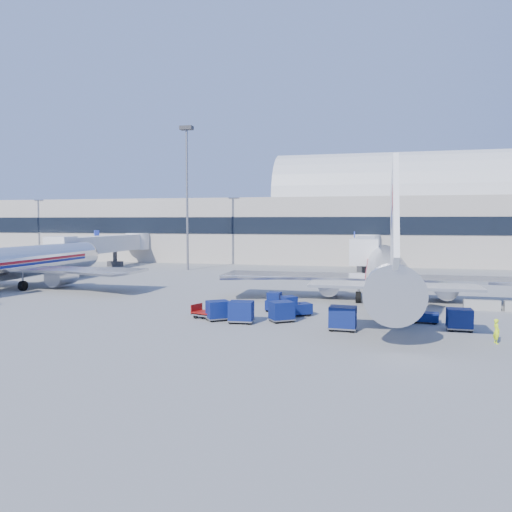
% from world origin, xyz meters
% --- Properties ---
extents(ground, '(260.00, 260.00, 0.00)m').
position_xyz_m(ground, '(0.00, 0.00, 0.00)').
color(ground, gray).
rests_on(ground, ground).
extents(terminal, '(170.00, 28.15, 21.00)m').
position_xyz_m(terminal, '(-13.60, 55.96, 7.52)').
color(terminal, '#B2AA9E').
rests_on(terminal, ground).
extents(airliner_main, '(32.00, 37.26, 12.07)m').
position_xyz_m(airliner_main, '(10.00, 4.51, 2.93)').
color(airliner_main, silver).
rests_on(airliner_main, ground).
extents(airliner_mid, '(32.00, 37.26, 12.07)m').
position_xyz_m(airliner_mid, '(-32.00, 4.51, 2.93)').
color(airliner_mid, silver).
rests_on(airliner_mid, ground).
extents(jetbridge_near, '(4.40, 27.50, 6.25)m').
position_xyz_m(jetbridge_near, '(7.60, 30.81, 3.93)').
color(jetbridge_near, silver).
rests_on(jetbridge_near, ground).
extents(jetbridge_mid, '(4.40, 27.50, 6.25)m').
position_xyz_m(jetbridge_mid, '(-34.40, 30.81, 3.93)').
color(jetbridge_mid, silver).
rests_on(jetbridge_mid, ground).
extents(mast_west, '(2.00, 1.20, 22.60)m').
position_xyz_m(mast_west, '(-20.00, 30.00, 14.79)').
color(mast_west, slate).
rests_on(mast_west, ground).
extents(barrier_near, '(3.00, 0.55, 0.90)m').
position_xyz_m(barrier_near, '(18.00, 2.00, 0.45)').
color(barrier_near, '#9E9E96').
rests_on(barrier_near, ground).
extents(tug_lead, '(2.84, 2.54, 1.68)m').
position_xyz_m(tug_lead, '(2.48, -4.45, 0.76)').
color(tug_lead, '#0A1651').
rests_on(tug_lead, ground).
extents(tug_right, '(2.12, 1.22, 1.32)m').
position_xyz_m(tug_right, '(12.53, -4.84, 0.60)').
color(tug_right, '#0A1651').
rests_on(tug_right, ground).
extents(tug_left, '(1.52, 2.66, 1.66)m').
position_xyz_m(tug_left, '(0.52, -2.25, 0.76)').
color(tug_left, '#0A1651').
rests_on(tug_left, ground).
extents(cart_train_a, '(2.26, 2.15, 1.59)m').
position_xyz_m(cart_train_a, '(1.90, -6.95, 0.85)').
color(cart_train_a, '#0A1651').
rests_on(cart_train_a, ground).
extents(cart_train_b, '(1.99, 1.57, 1.67)m').
position_xyz_m(cart_train_b, '(-1.01, -8.12, 0.89)').
color(cart_train_b, '#0A1651').
rests_on(cart_train_b, ground).
extents(cart_train_c, '(2.21, 2.11, 1.55)m').
position_xyz_m(cart_train_c, '(-3.05, -7.56, 0.83)').
color(cart_train_c, '#0A1651').
rests_on(cart_train_c, ground).
extents(cart_solo_near, '(2.04, 1.60, 1.73)m').
position_xyz_m(cart_solo_near, '(6.68, -8.98, 0.92)').
color(cart_solo_near, '#0A1651').
rests_on(cart_solo_near, ground).
extents(cart_solo_far, '(1.78, 1.36, 1.57)m').
position_xyz_m(cart_solo_far, '(14.74, -7.10, 0.84)').
color(cart_solo_far, '#0A1651').
rests_on(cart_solo_far, ground).
extents(cart_open_red, '(2.37, 2.03, 0.53)m').
position_xyz_m(cart_open_red, '(-4.22, -7.02, 0.38)').
color(cart_open_red, slate).
rests_on(cart_open_red, ground).
extents(ramp_worker, '(0.50, 0.65, 1.59)m').
position_xyz_m(ramp_worker, '(16.39, -10.56, 0.80)').
color(ramp_worker, '#B7E117').
rests_on(ramp_worker, ground).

